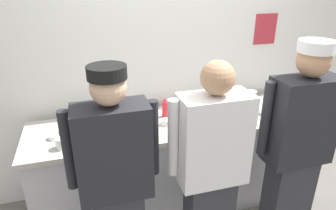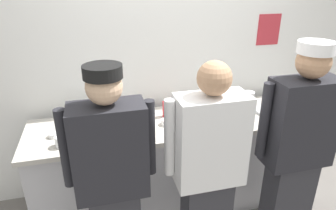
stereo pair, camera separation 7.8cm
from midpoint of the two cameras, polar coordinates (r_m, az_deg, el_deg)
wall_back at (r=2.98m, az=-1.18°, el=11.46°), size 4.23×0.11×3.00m
prep_counter at (r=2.97m, az=1.46°, el=-10.66°), size 2.69×0.70×0.90m
chef_near_left at (r=2.06m, az=-10.91°, el=-13.82°), size 0.60×0.24×1.66m
chef_center at (r=2.15m, az=7.13°, el=-12.08°), size 0.61×0.24×1.65m
chef_far_right at (r=2.46m, az=22.22°, el=-7.50°), size 0.62×0.24×1.73m
plate_stack_front at (r=2.99m, az=9.46°, el=-0.34°), size 0.21×0.21×0.05m
plate_stack_rear at (r=2.75m, az=6.72°, el=-1.82°), size 0.24×0.24×0.10m
mixing_bowl_steel at (r=2.64m, az=-15.53°, el=-3.60°), size 0.39×0.39×0.11m
sheet_tray at (r=3.10m, az=18.84°, el=-0.71°), size 0.47×0.37×0.02m
squeeze_bottle_primary at (r=2.78m, az=-1.35°, el=-0.54°), size 0.06×0.06×0.18m
ramekin_red_sauce at (r=2.65m, az=-1.15°, el=-3.20°), size 0.09×0.09×0.05m
ramekin_yellow_sauce at (r=2.58m, az=-4.53°, el=-4.04°), size 0.09×0.09×0.05m
ramekin_orange_sauce at (r=2.62m, az=-21.62°, el=-5.57°), size 0.08×0.08×0.04m
ramekin_green_sauce at (r=2.97m, az=13.42°, el=-0.96°), size 0.09×0.09×0.04m
deli_cup at (r=2.45m, az=-20.33°, el=-6.79°), size 0.09×0.09×0.09m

